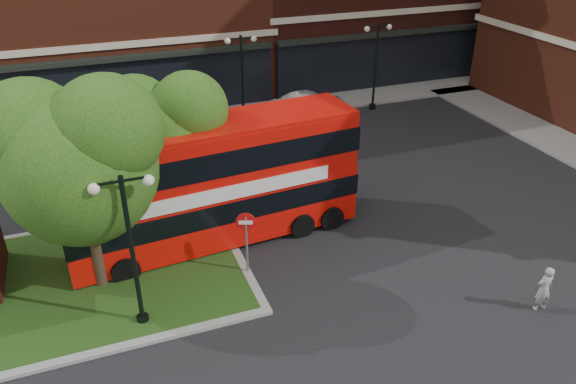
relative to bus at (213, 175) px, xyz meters
name	(u,v)px	position (x,y,z in m)	size (l,w,h in m)	color
ground	(313,287)	(2.23, -4.00, -2.65)	(120.00, 120.00, 0.00)	black
pavement_far	(200,118)	(2.23, 12.50, -2.59)	(44.00, 3.00, 0.12)	slate
traffic_island	(54,286)	(-5.77, -1.00, -2.58)	(12.60, 7.60, 0.15)	gray
tree_island_west	(74,154)	(-4.37, -1.42, 2.14)	(5.40, 4.71, 7.21)	#2D2116
tree_island_east	(165,128)	(-1.35, 1.06, 1.59)	(4.46, 3.90, 6.29)	#2D2116
lamp_island	(131,246)	(-3.27, -3.80, 0.18)	(1.72, 0.36, 5.00)	black
lamp_far_left	(242,77)	(4.23, 10.50, 0.18)	(1.72, 0.36, 5.00)	black
lamp_far_right	(376,62)	(12.23, 10.50, 0.18)	(1.72, 0.36, 5.00)	black
bus	(213,175)	(0.00, 0.00, 0.00)	(10.74, 3.27, 4.04)	red
woman	(544,289)	(8.41, -7.50, -1.86)	(0.57, 0.38, 1.57)	#98979A
car_silver	(161,127)	(-0.29, 10.50, -2.02)	(1.48, 3.67, 1.25)	silver
car_white	(311,105)	(8.25, 10.50, -1.94)	(1.51, 4.33, 1.43)	white
no_entry_sign	(246,231)	(0.43, -2.50, -0.95)	(0.63, 0.29, 2.38)	slate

